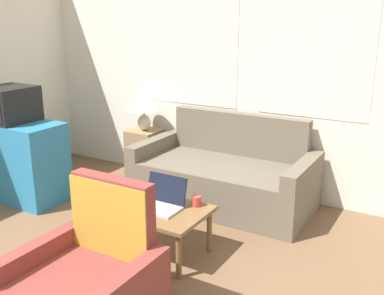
% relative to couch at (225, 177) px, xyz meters
% --- Properties ---
extents(wall_back, '(6.44, 0.06, 2.60)m').
position_rel_couch_xyz_m(wall_back, '(0.11, 0.46, 1.04)').
color(wall_back, silver).
rests_on(wall_back, ground_plane).
extents(couch, '(1.79, 0.90, 0.89)m').
position_rel_couch_xyz_m(couch, '(0.00, 0.00, 0.00)').
color(couch, '#665B4C').
rests_on(couch, ground_plane).
extents(armchair, '(0.78, 0.73, 0.93)m').
position_rel_couch_xyz_m(armchair, '(0.20, -2.23, 0.01)').
color(armchair, brown).
rests_on(armchair, ground_plane).
extents(tv_dresser, '(1.14, 0.53, 0.83)m').
position_rel_couch_xyz_m(tv_dresser, '(-1.99, -0.98, 0.14)').
color(tv_dresser, teal).
rests_on(tv_dresser, ground_plane).
extents(television, '(0.47, 0.49, 0.35)m').
position_rel_couch_xyz_m(television, '(-1.99, -0.98, 0.73)').
color(television, black).
rests_on(television, tv_dresser).
extents(side_table, '(0.35, 0.35, 0.58)m').
position_rel_couch_xyz_m(side_table, '(-1.15, 0.18, 0.02)').
color(side_table, '#937551').
rests_on(side_table, ground_plane).
extents(table_lamp, '(0.40, 0.40, 0.49)m').
position_rel_couch_xyz_m(table_lamp, '(-1.15, 0.18, 0.65)').
color(table_lamp, beige).
rests_on(table_lamp, side_table).
extents(coffee_table, '(0.86, 0.57, 0.39)m').
position_rel_couch_xyz_m(coffee_table, '(-0.04, -1.21, 0.07)').
color(coffee_table, brown).
rests_on(coffee_table, ground_plane).
extents(laptop, '(0.36, 0.29, 0.24)m').
position_rel_couch_xyz_m(laptop, '(0.01, -1.18, 0.18)').
color(laptop, '#B7B7BC').
rests_on(laptop, coffee_table).
extents(cup_navy, '(0.08, 0.08, 0.08)m').
position_rel_couch_xyz_m(cup_navy, '(0.24, -1.01, 0.16)').
color(cup_navy, '#B23D38').
rests_on(cup_navy, coffee_table).
extents(tv_remote, '(0.12, 0.15, 0.02)m').
position_rel_couch_xyz_m(tv_remote, '(-0.28, -1.37, 0.13)').
color(tv_remote, black).
rests_on(tv_remote, coffee_table).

